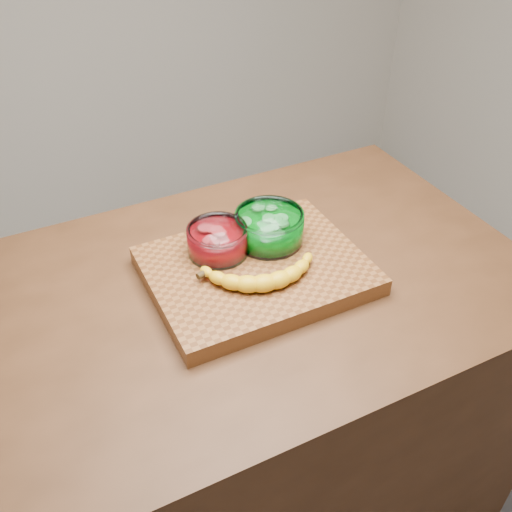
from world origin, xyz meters
name	(u,v)px	position (x,y,z in m)	size (l,w,h in m)	color
ground	(256,497)	(0.00, 0.00, 0.00)	(3.50, 3.50, 0.00)	#555459
counter	(256,407)	(0.00, 0.00, 0.45)	(1.20, 0.80, 0.90)	#472915
cutting_board	(256,271)	(0.00, 0.00, 0.92)	(0.45, 0.35, 0.04)	brown
bowl_red	(218,240)	(-0.06, 0.07, 0.97)	(0.13, 0.13, 0.06)	white
bowl_green	(269,227)	(0.06, 0.06, 0.97)	(0.15, 0.15, 0.07)	white
banana	(261,270)	(-0.01, -0.04, 0.96)	(0.27, 0.15, 0.04)	gold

